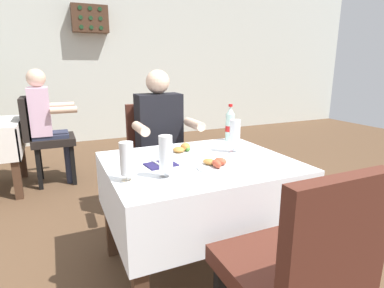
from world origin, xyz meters
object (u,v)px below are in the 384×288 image
(seated_diner_far, at_px, (161,139))
(napkin_cutlery_set, at_px, (161,164))
(plate_near_camera, at_px, (217,165))
(beer_glass_middle, at_px, (166,157))
(background_patron, at_px, (47,121))
(main_dining_table, at_px, (199,187))
(wall_bottle_rack, at_px, (90,19))
(chair_near_camera_side, at_px, (295,268))
(background_chair_right, at_px, (44,135))
(plate_far_diner, at_px, (184,150))
(chair_far_diner_seat, at_px, (156,154))
(beer_glass_right, at_px, (235,135))
(beer_glass_left, at_px, (127,162))
(cola_bottle_primary, at_px, (230,125))

(seated_diner_far, distance_m, napkin_cutlery_set, 0.77)
(seated_diner_far, height_order, plate_near_camera, seated_diner_far)
(beer_glass_middle, relative_size, napkin_cutlery_set, 1.13)
(plate_near_camera, distance_m, background_patron, 2.39)
(main_dining_table, height_order, wall_bottle_rack, wall_bottle_rack)
(chair_near_camera_side, distance_m, background_chair_right, 3.03)
(seated_diner_far, height_order, plate_far_diner, seated_diner_far)
(seated_diner_far, bearing_deg, background_chair_right, 124.35)
(chair_far_diner_seat, height_order, wall_bottle_rack, wall_bottle_rack)
(chair_far_diner_seat, bearing_deg, chair_near_camera_side, -90.00)
(beer_glass_middle, xyz_separation_m, napkin_cutlery_set, (0.04, 0.21, -0.11))
(chair_near_camera_side, height_order, plate_far_diner, chair_near_camera_side)
(main_dining_table, bearing_deg, beer_glass_middle, -144.73)
(wall_bottle_rack, bearing_deg, chair_near_camera_side, -88.95)
(main_dining_table, bearing_deg, plate_near_camera, -77.37)
(chair_far_diner_seat, xyz_separation_m, beer_glass_right, (0.29, -0.77, 0.30))
(chair_near_camera_side, xyz_separation_m, plate_far_diner, (-0.01, 1.05, 0.20))
(chair_far_diner_seat, distance_m, beer_glass_right, 0.88)
(napkin_cutlery_set, height_order, wall_bottle_rack, wall_bottle_rack)
(beer_glass_left, xyz_separation_m, beer_glass_right, (0.76, 0.24, 0.02))
(plate_far_diner, bearing_deg, seated_diner_far, 87.98)
(chair_far_diner_seat, xyz_separation_m, plate_far_diner, (-0.01, -0.64, 0.20))
(background_patron, bearing_deg, plate_near_camera, -68.37)
(beer_glass_right, distance_m, wall_bottle_rack, 4.01)
(main_dining_table, bearing_deg, cola_bottle_primary, 40.56)
(cola_bottle_primary, distance_m, background_patron, 2.12)
(beer_glass_left, bearing_deg, beer_glass_middle, -9.53)
(cola_bottle_primary, relative_size, background_patron, 0.22)
(chair_near_camera_side, bearing_deg, main_dining_table, 90.00)
(plate_near_camera, height_order, background_patron, background_patron)
(seated_diner_far, height_order, background_patron, same)
(chair_near_camera_side, xyz_separation_m, beer_glass_middle, (-0.28, 0.65, 0.29))
(cola_bottle_primary, bearing_deg, background_chair_right, 128.44)
(beer_glass_middle, distance_m, cola_bottle_primary, 0.92)
(beer_glass_middle, xyz_separation_m, cola_bottle_primary, (0.72, 0.57, 0.01))
(plate_far_diner, relative_size, beer_glass_right, 1.14)
(beer_glass_right, height_order, wall_bottle_rack, wall_bottle_rack)
(seated_diner_far, relative_size, beer_glass_right, 5.81)
(napkin_cutlery_set, bearing_deg, seated_diner_far, 71.07)
(beer_glass_middle, bearing_deg, main_dining_table, 35.27)
(chair_near_camera_side, bearing_deg, plate_far_diner, 90.36)
(beer_glass_middle, height_order, napkin_cutlery_set, beer_glass_middle)
(beer_glass_left, height_order, wall_bottle_rack, wall_bottle_rack)
(plate_far_diner, relative_size, background_patron, 0.20)
(seated_diner_far, bearing_deg, main_dining_table, -90.94)
(main_dining_table, relative_size, beer_glass_right, 5.02)
(chair_far_diner_seat, distance_m, seated_diner_far, 0.19)
(chair_far_diner_seat, relative_size, plate_far_diner, 3.92)
(cola_bottle_primary, bearing_deg, beer_glass_right, -115.79)
(chair_near_camera_side, distance_m, plate_far_diner, 1.07)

